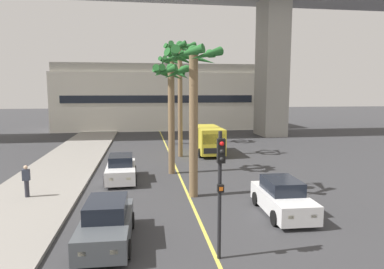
{
  "coord_description": "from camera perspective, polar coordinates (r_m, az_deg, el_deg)",
  "views": [
    {
      "loc": [
        -2.31,
        -1.78,
        5.44
      ],
      "look_at": [
        0.0,
        14.0,
        3.4
      ],
      "focal_mm": 31.86,
      "sensor_mm": 36.0,
      "label": 1
    }
  ],
  "objects": [
    {
      "name": "sidewalk_left",
      "position": [
        19.42,
        -25.36,
        -9.48
      ],
      "size": [
        4.8,
        80.0,
        0.15
      ],
      "primitive_type": "cube",
      "color": "gray",
      "rests_on": "ground"
    },
    {
      "name": "palm_tree_mid_median",
      "position": [
        34.83,
        -3.37,
        9.72
      ],
      "size": [
        2.88,
        2.87,
        9.0
      ],
      "color": "brown",
      "rests_on": "ground"
    },
    {
      "name": "car_queue_third",
      "position": [
        12.99,
        -14.12,
        -14.26
      ],
      "size": [
        1.9,
        4.14,
        1.56
      ],
      "color": "#4C5156",
      "rests_on": "ground"
    },
    {
      "name": "palm_tree_near_median",
      "position": [
        28.09,
        -2.04,
        11.1
      ],
      "size": [
        2.66,
        2.83,
        9.45
      ],
      "color": "brown",
      "rests_on": "ground"
    },
    {
      "name": "car_queue_front",
      "position": [
        15.92,
        14.89,
        -10.22
      ],
      "size": [
        1.92,
        4.14,
        1.56
      ],
      "color": "white",
      "rests_on": "ground"
    },
    {
      "name": "pier_building_backdrop",
      "position": [
        50.11,
        -5.71,
        6.18
      ],
      "size": [
        28.56,
        8.04,
        9.15
      ],
      "color": "beige",
      "rests_on": "ground"
    },
    {
      "name": "palm_tree_far_median",
      "position": [
        17.18,
        0.17,
        8.62
      ],
      "size": [
        2.92,
        3.04,
        7.7
      ],
      "color": "brown",
      "rests_on": "ground"
    },
    {
      "name": "delivery_van",
      "position": [
        29.53,
        2.74,
        -0.82
      ],
      "size": [
        2.19,
        5.27,
        2.36
      ],
      "color": "yellow",
      "rests_on": "ground"
    },
    {
      "name": "pedestrian_near_crosswalk",
      "position": [
        19.09,
        -25.98,
        -6.93
      ],
      "size": [
        0.34,
        0.22,
        1.62
      ],
      "color": "#2D2D38",
      "rests_on": "sidewalk_left"
    },
    {
      "name": "car_queue_second",
      "position": [
        21.3,
        -11.79,
        -5.68
      ],
      "size": [
        1.92,
        4.15,
        1.56
      ],
      "color": "white",
      "rests_on": "ground"
    },
    {
      "name": "palm_tree_farthest_median",
      "position": [
        22.21,
        -3.51,
        7.93
      ],
      "size": [
        2.58,
        2.63,
        7.2
      ],
      "color": "brown",
      "rests_on": "ground"
    },
    {
      "name": "traffic_light_median_near",
      "position": [
        10.86,
        4.76,
        -7.3
      ],
      "size": [
        0.24,
        0.37,
        4.2
      ],
      "color": "black",
      "rests_on": "ground"
    },
    {
      "name": "lane_stripe_center",
      "position": [
        26.45,
        -3.14,
        -4.59
      ],
      "size": [
        0.14,
        56.0,
        0.01
      ],
      "primitive_type": "cube",
      "color": "#DBCC4C",
      "rests_on": "ground"
    }
  ]
}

